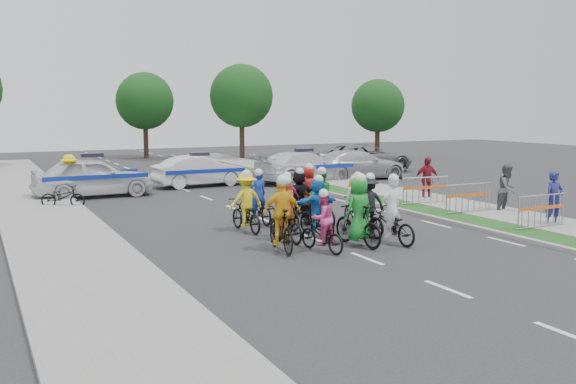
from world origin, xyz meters
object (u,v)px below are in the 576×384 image
civilian_sedan (358,165)px  rider_8 (320,204)px  rider_3 (281,222)px  barrier_2 (425,192)px  marshal_hiviz (70,177)px  barrier_1 (468,200)px  parked_bike (63,197)px  rider_11 (299,200)px  police_car_1 (200,171)px  spectator_2 (427,179)px  rider_1 (358,218)px  rider_7 (356,206)px  spectator_1 (507,189)px  cone_0 (317,192)px  civilian_suv (364,158)px  rider_0 (391,220)px  rider_2 (322,228)px  rider_6 (285,220)px  rider_5 (317,211)px  police_car_0 (93,177)px  tree_4 (145,101)px  spectator_0 (554,199)px  tree_2 (378,106)px  rider_12 (258,205)px  police_car_2 (304,167)px  cone_1 (351,182)px  rider_9 (286,207)px  rider_13 (308,196)px  rider_10 (246,208)px  barrier_0 (541,213)px  rider_4 (368,211)px

civilian_sedan → rider_8: bearing=147.7°
rider_3 → barrier_2: 9.40m
marshal_hiviz → barrier_2: (11.80, -7.80, -0.36)m
barrier_1 → parked_bike: (-12.36, 7.97, -0.13)m
rider_11 → police_car_1: (0.30, 10.79, -0.03)m
spectator_2 → rider_1: bearing=-128.7°
spectator_2 → rider_7: bearing=-136.0°
rider_1 → spectator_1: 7.97m
cone_0 → parked_bike: (-9.40, 2.56, 0.09)m
civilian_suv → rider_0: bearing=145.9°
rider_2 → rider_6: rider_6 is taller
rider_5 → rider_1: bearing=98.5°
rider_5 → police_car_0: rider_5 is taller
spectator_1 → tree_4: bearing=84.7°
spectator_0 → barrier_2: size_ratio=0.88×
parked_bike → tree_2: tree_2 is taller
rider_7 → rider_11: 1.94m
rider_12 → rider_0: bearing=110.5°
rider_3 → barrier_1: 8.52m
rider_7 → marshal_hiviz: marshal_hiviz is taller
rider_5 → civilian_sedan: 15.50m
rider_0 → police_car_2: 14.70m
cone_1 → rider_3: bearing=-130.0°
rider_9 → cone_0: rider_9 is taller
rider_0 → rider_2: bearing=-4.6°
rider_3 → rider_8: rider_3 is taller
marshal_hiviz → tree_4: tree_4 is taller
rider_6 → tree_4: bearing=-99.9°
marshal_hiviz → rider_6: bearing=111.5°
rider_12 → cone_0: rider_12 is taller
rider_13 → civilian_sedan: rider_13 is taller
rider_1 → rider_10: bearing=-66.6°
barrier_0 → barrier_1: size_ratio=1.00×
rider_2 → rider_10: (-0.71, 3.40, 0.11)m
rider_7 → civilian_suv: bearing=-116.4°
rider_5 → police_car_2: size_ratio=0.34×
rider_4 → rider_8: 2.01m
rider_0 → cone_1: rider_0 is taller
rider_1 → civilian_suv: 20.19m
rider_4 → police_car_2: 13.56m
rider_5 → rider_11: bearing=-109.7°
rider_8 → rider_10: size_ratio=1.00×
rider_4 → civilian_sedan: rider_4 is taller
cone_0 → rider_9: bearing=-128.2°
rider_6 → cone_0: 7.93m
rider_13 → police_car_0: rider_13 is taller
civilian_sedan → rider_2: bearing=149.6°
rider_0 → barrier_1: size_ratio=0.98×
rider_6 → civilian_sedan: (10.39, 12.50, 0.15)m
rider_10 → rider_0: bearing=127.6°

